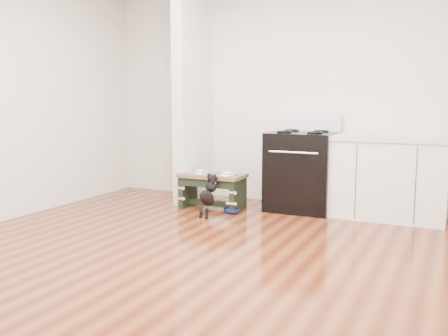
% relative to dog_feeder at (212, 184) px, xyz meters
% --- Properties ---
extents(ground, '(5.00, 5.00, 0.00)m').
position_rel_dog_feeder_xyz_m(ground, '(0.73, -1.75, -0.30)').
color(ground, '#4E1D0D').
rests_on(ground, ground).
extents(room_shell, '(5.00, 5.00, 5.00)m').
position_rel_dog_feeder_xyz_m(room_shell, '(0.73, -1.75, 1.32)').
color(room_shell, silver).
rests_on(room_shell, ground).
extents(partition_wall, '(0.15, 0.80, 2.70)m').
position_rel_dog_feeder_xyz_m(partition_wall, '(-0.44, 0.35, 1.05)').
color(partition_wall, silver).
rests_on(partition_wall, ground).
extents(oven_range, '(0.76, 0.69, 1.14)m').
position_rel_dog_feeder_xyz_m(oven_range, '(0.98, 0.41, 0.18)').
color(oven_range, black).
rests_on(oven_range, ground).
extents(cabinet_run, '(1.24, 0.64, 0.91)m').
position_rel_dog_feeder_xyz_m(cabinet_run, '(1.96, 0.42, 0.15)').
color(cabinet_run, white).
rests_on(cabinet_run, ground).
extents(dog_feeder, '(0.77, 0.41, 0.44)m').
position_rel_dog_feeder_xyz_m(dog_feeder, '(0.00, 0.00, 0.00)').
color(dog_feeder, black).
rests_on(dog_feeder, ground).
extents(puppy, '(0.14, 0.40, 0.47)m').
position_rel_dog_feeder_xyz_m(puppy, '(0.14, -0.36, -0.04)').
color(puppy, black).
rests_on(puppy, ground).
extents(floor_bowl, '(0.20, 0.20, 0.06)m').
position_rel_dog_feeder_xyz_m(floor_bowl, '(0.32, -0.13, -0.27)').
color(floor_bowl, navy).
rests_on(floor_bowl, ground).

